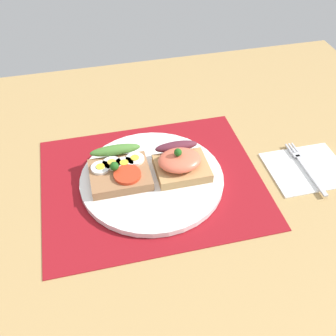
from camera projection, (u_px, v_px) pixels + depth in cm
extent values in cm
cube|color=tan|center=(152.00, 188.00, 75.29)|extent=(120.00, 90.00, 3.20)
cube|color=maroon|center=(152.00, 182.00, 74.10)|extent=(39.49, 32.60, 0.30)
cylinder|color=white|center=(152.00, 179.00, 73.62)|extent=(25.91, 25.91, 1.11)
cube|color=#996944|center=(120.00, 175.00, 72.34)|extent=(10.62, 8.94, 1.75)
cylinder|color=red|center=(127.00, 175.00, 70.67)|extent=(4.80, 4.80, 0.60)
ellipsoid|color=#497C32|center=(115.00, 150.00, 74.59)|extent=(9.34, 2.20, 1.80)
sphere|color=#1E5919|center=(114.00, 166.00, 70.65)|extent=(1.60, 1.60, 1.60)
cylinder|color=white|center=(100.00, 168.00, 72.03)|extent=(3.40, 3.40, 0.50)
cylinder|color=yellow|center=(100.00, 166.00, 71.81)|extent=(1.53, 1.53, 0.16)
cylinder|color=white|center=(112.00, 163.00, 72.90)|extent=(3.40, 3.40, 0.50)
cylinder|color=yellow|center=(112.00, 162.00, 72.67)|extent=(1.53, 1.53, 0.16)
cylinder|color=white|center=(124.00, 164.00, 72.80)|extent=(3.40, 3.40, 0.50)
cylinder|color=yellow|center=(124.00, 162.00, 72.57)|extent=(1.53, 1.53, 0.16)
cylinder|color=white|center=(135.00, 159.00, 73.77)|extent=(3.40, 3.40, 0.50)
cylinder|color=yellow|center=(135.00, 158.00, 73.54)|extent=(1.53, 1.53, 0.16)
cube|color=tan|center=(182.00, 169.00, 73.48)|extent=(9.47, 7.96, 1.72)
ellipsoid|color=#E86347|center=(180.00, 162.00, 71.77)|extent=(7.77, 6.37, 2.43)
ellipsoid|color=#582230|center=(176.00, 146.00, 75.40)|extent=(8.05, 2.20, 1.80)
sphere|color=#1E5919|center=(177.00, 151.00, 71.06)|extent=(1.40, 1.40, 1.40)
cube|color=white|center=(307.00, 168.00, 76.53)|extent=(14.35, 12.08, 0.60)
cube|color=#B7B7BC|center=(311.00, 175.00, 74.57)|extent=(0.80, 11.08, 0.32)
cube|color=#B7B7BC|center=(297.00, 155.00, 78.65)|extent=(1.50, 1.20, 0.32)
cube|color=#B7B7BC|center=(289.00, 149.00, 79.97)|extent=(0.32, 2.80, 0.32)
cube|color=#B7B7BC|center=(292.00, 148.00, 80.08)|extent=(0.32, 2.80, 0.32)
cube|color=#B7B7BC|center=(295.00, 148.00, 80.19)|extent=(0.32, 2.80, 0.32)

